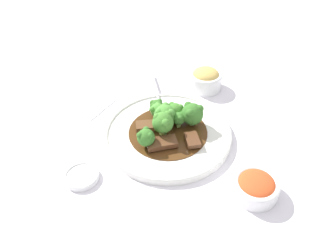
{
  "coord_description": "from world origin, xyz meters",
  "views": [
    {
      "loc": [
        -0.42,
        -0.43,
        0.56
      ],
      "look_at": [
        0.0,
        0.0,
        0.03
      ],
      "focal_mm": 35.0,
      "sensor_mm": 36.0,
      "label": 1
    }
  ],
  "objects_px": {
    "beef_strip_1": "(146,126)",
    "beef_strip_2": "(192,140)",
    "serving_spoon": "(160,104)",
    "broccoli_floret_3": "(164,123)",
    "main_plate": "(168,133)",
    "broccoli_floret_0": "(179,118)",
    "broccoli_floret_2": "(192,114)",
    "broccoli_floret_4": "(158,110)",
    "beef_strip_0": "(162,143)",
    "side_bowl_kimchi": "(256,187)",
    "broccoli_floret_5": "(175,111)",
    "sauce_dish": "(82,176)",
    "side_bowl_appetizer": "(206,79)",
    "broccoli_floret_1": "(145,137)",
    "broccoli_floret_6": "(157,106)",
    "broccoli_floret_7": "(165,115)"
  },
  "relations": [
    {
      "from": "beef_strip_1",
      "to": "side_bowl_appetizer",
      "type": "distance_m",
      "value": 0.26
    },
    {
      "from": "main_plate",
      "to": "broccoli_floret_4",
      "type": "distance_m",
      "value": 0.07
    },
    {
      "from": "broccoli_floret_1",
      "to": "broccoli_floret_3",
      "type": "bearing_deg",
      "value": -5.09
    },
    {
      "from": "broccoli_floret_6",
      "to": "sauce_dish",
      "type": "distance_m",
      "value": 0.26
    },
    {
      "from": "broccoli_floret_1",
      "to": "side_bowl_kimchi",
      "type": "bearing_deg",
      "value": -73.09
    },
    {
      "from": "broccoli_floret_1",
      "to": "broccoli_floret_6",
      "type": "distance_m",
      "value": 0.12
    },
    {
      "from": "broccoli_floret_1",
      "to": "broccoli_floret_6",
      "type": "xyz_separation_m",
      "value": [
        0.1,
        0.07,
        -0.0
      ]
    },
    {
      "from": "broccoli_floret_5",
      "to": "side_bowl_appetizer",
      "type": "xyz_separation_m",
      "value": [
        0.19,
        0.06,
        -0.02
      ]
    },
    {
      "from": "beef_strip_0",
      "to": "side_bowl_kimchi",
      "type": "relative_size",
      "value": 0.82
    },
    {
      "from": "main_plate",
      "to": "side_bowl_kimchi",
      "type": "distance_m",
      "value": 0.25
    },
    {
      "from": "beef_strip_1",
      "to": "broccoli_floret_0",
      "type": "xyz_separation_m",
      "value": [
        0.06,
        -0.05,
        0.02
      ]
    },
    {
      "from": "broccoli_floret_3",
      "to": "broccoli_floret_6",
      "type": "xyz_separation_m",
      "value": [
        0.05,
        0.07,
        -0.02
      ]
    },
    {
      "from": "broccoli_floret_5",
      "to": "serving_spoon",
      "type": "height_order",
      "value": "broccoli_floret_5"
    },
    {
      "from": "broccoli_floret_6",
      "to": "beef_strip_2",
      "type": "bearing_deg",
      "value": -95.93
    },
    {
      "from": "side_bowl_kimchi",
      "to": "serving_spoon",
      "type": "bearing_deg",
      "value": 81.86
    },
    {
      "from": "broccoli_floret_3",
      "to": "broccoli_floret_7",
      "type": "distance_m",
      "value": 0.04
    },
    {
      "from": "main_plate",
      "to": "broccoli_floret_0",
      "type": "relative_size",
      "value": 7.56
    },
    {
      "from": "side_bowl_kimchi",
      "to": "broccoli_floret_1",
      "type": "bearing_deg",
      "value": 106.91
    },
    {
      "from": "side_bowl_kimchi",
      "to": "beef_strip_0",
      "type": "bearing_deg",
      "value": 102.83
    },
    {
      "from": "beef_strip_0",
      "to": "beef_strip_2",
      "type": "distance_m",
      "value": 0.07
    },
    {
      "from": "beef_strip_2",
      "to": "serving_spoon",
      "type": "height_order",
      "value": "serving_spoon"
    },
    {
      "from": "beef_strip_1",
      "to": "broccoli_floret_6",
      "type": "bearing_deg",
      "value": 22.48
    },
    {
      "from": "broccoli_floret_6",
      "to": "broccoli_floret_7",
      "type": "xyz_separation_m",
      "value": [
        -0.02,
        -0.05,
        0.01
      ]
    },
    {
      "from": "broccoli_floret_0",
      "to": "broccoli_floret_3",
      "type": "distance_m",
      "value": 0.05
    },
    {
      "from": "main_plate",
      "to": "broccoli_floret_2",
      "type": "distance_m",
      "value": 0.08
    },
    {
      "from": "sauce_dish",
      "to": "side_bowl_appetizer",
      "type": "bearing_deg",
      "value": 4.82
    },
    {
      "from": "broccoli_floret_2",
      "to": "broccoli_floret_4",
      "type": "relative_size",
      "value": 1.34
    },
    {
      "from": "main_plate",
      "to": "broccoli_floret_4",
      "type": "height_order",
      "value": "broccoli_floret_4"
    },
    {
      "from": "beef_strip_0",
      "to": "beef_strip_1",
      "type": "xyz_separation_m",
      "value": [
        0.01,
        0.07,
        -0.0
      ]
    },
    {
      "from": "broccoli_floret_6",
      "to": "broccoli_floret_0",
      "type": "bearing_deg",
      "value": -88.89
    },
    {
      "from": "broccoli_floret_3",
      "to": "broccoli_floret_0",
      "type": "bearing_deg",
      "value": -4.8
    },
    {
      "from": "broccoli_floret_1",
      "to": "sauce_dish",
      "type": "relative_size",
      "value": 0.58
    },
    {
      "from": "beef_strip_2",
      "to": "broccoli_floret_3",
      "type": "xyz_separation_m",
      "value": [
        -0.03,
        0.07,
        0.03
      ]
    },
    {
      "from": "beef_strip_1",
      "to": "broccoli_floret_5",
      "type": "height_order",
      "value": "broccoli_floret_5"
    },
    {
      "from": "beef_strip_1",
      "to": "serving_spoon",
      "type": "height_order",
      "value": "serving_spoon"
    },
    {
      "from": "broccoli_floret_4",
      "to": "serving_spoon",
      "type": "xyz_separation_m",
      "value": [
        0.04,
        0.03,
        -0.02
      ]
    },
    {
      "from": "beef_strip_2",
      "to": "sauce_dish",
      "type": "relative_size",
      "value": 0.76
    },
    {
      "from": "beef_strip_2",
      "to": "side_bowl_kimchi",
      "type": "height_order",
      "value": "side_bowl_kimchi"
    },
    {
      "from": "beef_strip_2",
      "to": "side_bowl_appetizer",
      "type": "relative_size",
      "value": 0.6
    },
    {
      "from": "side_bowl_appetizer",
      "to": "broccoli_floret_7",
      "type": "bearing_deg",
      "value": -166.62
    },
    {
      "from": "broccoli_floret_3",
      "to": "beef_strip_0",
      "type": "bearing_deg",
      "value": -142.0
    },
    {
      "from": "beef_strip_1",
      "to": "beef_strip_2",
      "type": "xyz_separation_m",
      "value": [
        0.05,
        -0.11,
        -0.0
      ]
    },
    {
      "from": "beef_strip_2",
      "to": "side_bowl_appetizer",
      "type": "xyz_separation_m",
      "value": [
        0.21,
        0.14,
        0.01
      ]
    },
    {
      "from": "beef_strip_1",
      "to": "beef_strip_2",
      "type": "bearing_deg",
      "value": -67.93
    },
    {
      "from": "broccoli_floret_5",
      "to": "broccoli_floret_0",
      "type": "bearing_deg",
      "value": -116.45
    },
    {
      "from": "beef_strip_1",
      "to": "broccoli_floret_4",
      "type": "xyz_separation_m",
      "value": [
        0.05,
        0.01,
        0.02
      ]
    },
    {
      "from": "broccoli_floret_0",
      "to": "serving_spoon",
      "type": "relative_size",
      "value": 0.19
    },
    {
      "from": "broccoli_floret_1",
      "to": "side_bowl_kimchi",
      "type": "xyz_separation_m",
      "value": [
        0.08,
        -0.25,
        -0.02
      ]
    },
    {
      "from": "broccoli_floret_0",
      "to": "side_bowl_kimchi",
      "type": "bearing_deg",
      "value": -95.55
    },
    {
      "from": "serving_spoon",
      "to": "side_bowl_appetizer",
      "type": "bearing_deg",
      "value": -3.13
    }
  ]
}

